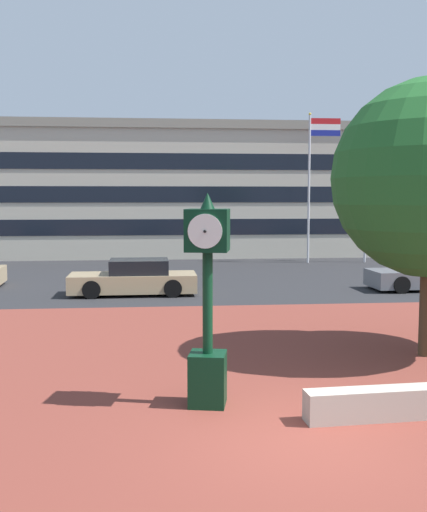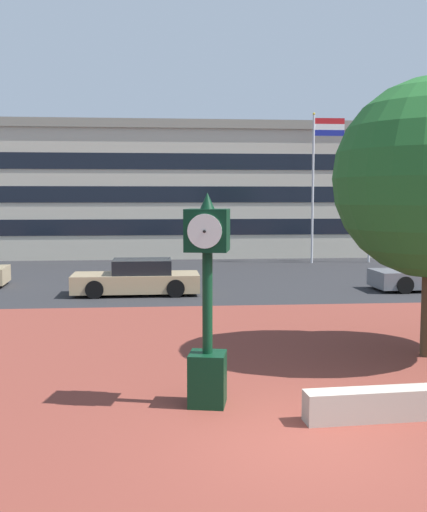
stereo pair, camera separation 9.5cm
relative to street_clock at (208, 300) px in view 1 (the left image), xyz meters
name	(u,v)px [view 1 (the left image)]	position (x,y,z in m)	size (l,w,h in m)	color
ground_plane	(309,439)	(1.34, -1.63, -1.80)	(200.00, 200.00, 0.00)	#262628
plaza_brick_paving	(265,371)	(1.34, 1.92, -1.80)	(44.00, 15.10, 0.01)	brown
planter_wall	(402,403)	(3.05, -0.92, -1.55)	(3.20, 0.40, 0.50)	#ADA393
street_clock	(208,300)	(0.00, 0.00, 0.00)	(0.82, 0.85, 3.60)	black
car_street_near	(134,279)	(-1.61, 12.10, -1.23)	(4.56, 1.86, 1.28)	tan
car_street_far	(427,275)	(9.47, 12.24, -1.23)	(4.31, 1.94, 1.28)	slate
flagpole_primary	(313,174)	(7.54, 22.06, 2.95)	(1.72, 0.14, 7.95)	silver
flagpole_secondary	(368,185)	(10.59, 22.06, 2.38)	(1.36, 0.14, 7.29)	silver
civic_building	(206,191)	(2.64, 31.33, 2.13)	(28.76, 13.98, 7.84)	beige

